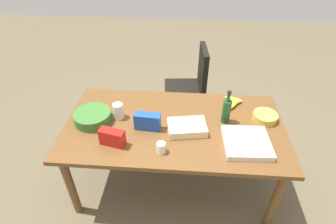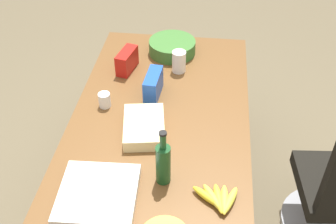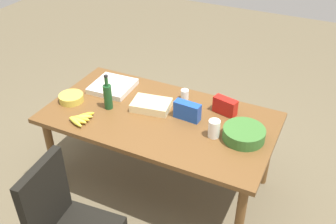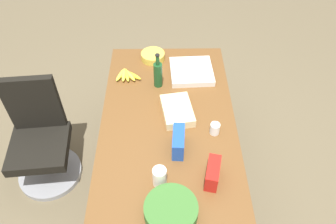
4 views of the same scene
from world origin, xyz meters
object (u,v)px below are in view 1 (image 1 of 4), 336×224
(conference_table, at_px, (174,131))
(sheet_cake, at_px, (187,127))
(salad_bowl, at_px, (93,117))
(office_chair, at_px, (188,93))
(banana_bunch, at_px, (233,102))
(chip_bag_blue, at_px, (148,122))
(mayo_jar, at_px, (118,111))
(wine_bottle, at_px, (227,110))
(chip_bowl, at_px, (265,117))
(pizza_box, at_px, (247,143))
(paper_cup, at_px, (161,148))
(chip_bag_red, at_px, (112,137))

(conference_table, bearing_deg, sheet_cake, 147.37)
(conference_table, xyz_separation_m, salad_bowl, (0.72, 0.01, 0.12))
(conference_table, bearing_deg, office_chair, -96.39)
(office_chair, xyz_separation_m, banana_bunch, (-0.43, 0.74, 0.41))
(chip_bag_blue, distance_m, mayo_jar, 0.31)
(wine_bottle, xyz_separation_m, mayo_jar, (0.95, 0.02, -0.05))
(chip_bowl, height_order, pizza_box, chip_bowl)
(mayo_jar, bearing_deg, pizza_box, 166.04)
(chip_bag_blue, xyz_separation_m, paper_cup, (-0.14, 0.27, -0.03))
(chip_bowl, height_order, mayo_jar, mayo_jar)
(chip_bag_red, bearing_deg, banana_bunch, -148.56)
(office_chair, height_order, chip_bag_blue, office_chair)
(banana_bunch, xyz_separation_m, chip_bag_red, (1.02, 0.63, 0.04))
(pizza_box, distance_m, paper_cup, 0.68)
(office_chair, height_order, pizza_box, office_chair)
(chip_bowl, xyz_separation_m, paper_cup, (0.88, 0.47, 0.01))
(salad_bowl, xyz_separation_m, wine_bottle, (-1.16, -0.08, 0.07))
(mayo_jar, bearing_deg, chip_bag_blue, 155.25)
(banana_bunch, relative_size, wine_bottle, 0.73)
(office_chair, bearing_deg, mayo_jar, 58.66)
(wine_bottle, height_order, mayo_jar, wine_bottle)
(salad_bowl, bearing_deg, paper_cup, 152.54)
(office_chair, relative_size, chip_bag_red, 4.89)
(sheet_cake, relative_size, mayo_jar, 2.21)
(sheet_cake, bearing_deg, salad_bowl, -4.42)
(chip_bag_red, bearing_deg, chip_bowl, -162.32)
(conference_table, height_order, chip_bag_red, chip_bag_red)
(chip_bowl, xyz_separation_m, chip_bag_red, (1.28, 0.41, 0.04))
(wine_bottle, bearing_deg, chip_bag_red, 21.15)
(mayo_jar, distance_m, paper_cup, 0.58)
(office_chair, height_order, salad_bowl, office_chair)
(paper_cup, bearing_deg, chip_bowl, -152.20)
(conference_table, distance_m, chip_bowl, 0.82)
(chip_bag_blue, bearing_deg, paper_cup, 117.42)
(salad_bowl, bearing_deg, chip_bag_blue, 173.04)
(chip_bag_blue, relative_size, wine_bottle, 0.70)
(paper_cup, bearing_deg, office_chair, -98.19)
(mayo_jar, height_order, chip_bag_red, mayo_jar)
(conference_table, distance_m, salad_bowl, 0.73)
(sheet_cake, height_order, wine_bottle, wine_bottle)
(sheet_cake, distance_m, wine_bottle, 0.38)
(sheet_cake, distance_m, paper_cup, 0.33)
(wine_bottle, bearing_deg, paper_cup, 38.20)
(conference_table, height_order, mayo_jar, mayo_jar)
(salad_bowl, xyz_separation_m, mayo_jar, (-0.22, -0.07, 0.03))
(chip_bag_blue, distance_m, pizza_box, 0.83)
(salad_bowl, bearing_deg, banana_bunch, -164.39)
(chip_bowl, bearing_deg, salad_bowl, 5.09)
(banana_bunch, height_order, paper_cup, paper_cup)
(pizza_box, xyz_separation_m, mayo_jar, (1.09, -0.27, 0.05))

